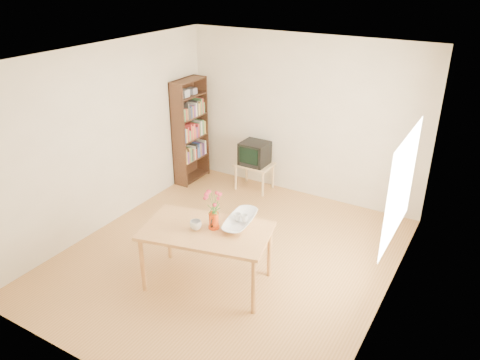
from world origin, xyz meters
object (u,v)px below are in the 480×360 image
Objects in this scene: pitcher at (214,221)px; mug at (196,225)px; bowl at (240,208)px; television at (255,153)px; table at (207,235)px.

pitcher reaches higher than mug.
television is (-1.04, 2.26, -0.30)m from bowl.
pitcher is at bearing -70.81° from television.
pitcher is (0.06, 0.08, 0.17)m from table.
television is (-0.78, 2.58, -0.02)m from table.
table is 2.69m from television.
mug is (-0.16, -0.13, -0.04)m from pitcher.
table is at bearing -129.62° from bowl.
pitcher is 0.34m from bowl.
table is 11.70× the size of mug.
table is 7.83× the size of pitcher.
pitcher is at bearing -130.47° from bowl.
bowl is at bearing -64.46° from television.
pitcher is at bearing -152.92° from mug.
bowl reaches higher than table.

